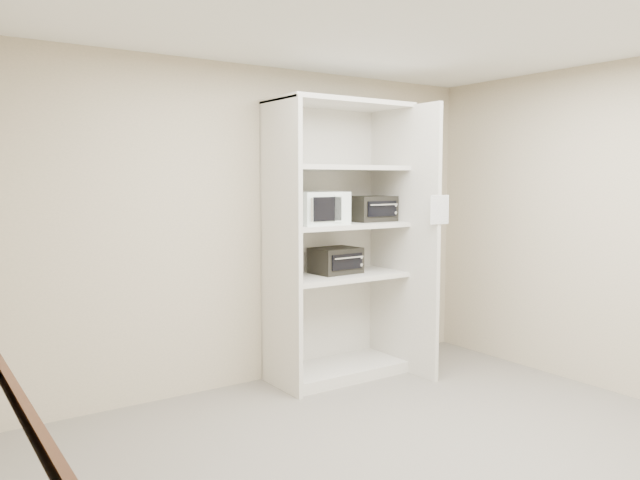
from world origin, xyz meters
TOP-DOWN VIEW (x-y plane):
  - floor at (0.00, 0.00)m, footprint 4.50×4.00m
  - ceiling at (0.00, 0.00)m, footprint 4.50×4.00m
  - wall_back at (0.00, 2.00)m, footprint 4.50×0.02m
  - wall_left at (-2.25, 0.00)m, footprint 0.02×4.00m
  - wall_right at (2.25, 0.00)m, footprint 0.02×4.00m
  - shelving_unit at (0.67, 1.70)m, footprint 1.24×0.92m
  - microwave at (0.37, 1.67)m, footprint 0.48×0.37m
  - toaster_oven_upper at (0.99, 1.71)m, footprint 0.40×0.30m
  - toaster_oven_lower at (0.62, 1.76)m, footprint 0.43×0.33m
  - paper_sign at (1.21, 1.07)m, footprint 0.19×0.02m
  - chair_rail at (-2.23, 0.00)m, footprint 0.04×3.98m

SIDE VIEW (x-z plane):
  - floor at x=0.00m, z-range -0.01..0.01m
  - chair_rail at x=-2.23m, z-range 0.86..0.94m
  - toaster_oven_lower at x=0.62m, z-range 0.92..1.15m
  - shelving_unit at x=0.67m, z-range -0.08..2.34m
  - wall_back at x=0.00m, z-range 0.00..2.70m
  - wall_left at x=-2.25m, z-range 0.00..2.70m
  - wall_right at x=2.25m, z-range 0.00..2.70m
  - toaster_oven_upper at x=0.99m, z-range 1.37..1.60m
  - paper_sign at x=1.21m, z-range 1.38..1.62m
  - microwave at x=0.37m, z-range 1.37..1.65m
  - ceiling at x=0.00m, z-range 2.70..2.71m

